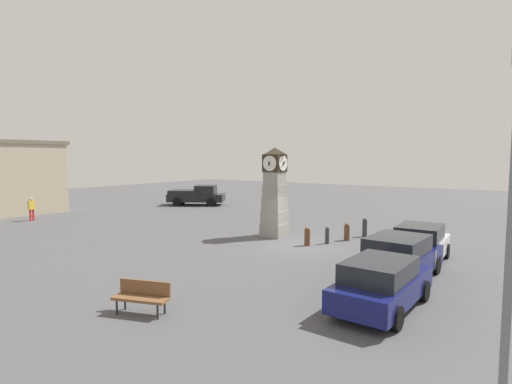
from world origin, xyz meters
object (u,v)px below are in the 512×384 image
(bollard_near_tower, at_px, (365,227))
(car_near_tower, at_px, (399,257))
(bollard_end_row, at_px, (307,236))
(street_lamp_near_road, at_px, (512,212))
(bollard_far_row, at_px, (327,235))
(clock_tower, at_px, (275,195))
(bollard_mid_row, at_px, (347,232))
(bench, at_px, (142,295))
(pickup_truck, at_px, (197,195))
(pedestrian_near_bench, at_px, (32,208))
(car_by_building, at_px, (420,243))
(car_navy_sedan, at_px, (382,283))

(bollard_near_tower, height_order, car_near_tower, car_near_tower)
(bollard_end_row, bearing_deg, street_lamp_near_road, -139.13)
(bollard_far_row, bearing_deg, bollard_end_row, 146.39)
(clock_tower, bearing_deg, street_lamp_near_road, -134.67)
(bollard_mid_row, bearing_deg, bollard_near_tower, -16.50)
(street_lamp_near_road, bearing_deg, bench, 91.66)
(clock_tower, xyz_separation_m, bollard_mid_row, (1.22, -3.79, -1.86))
(clock_tower, relative_size, pickup_truck, 0.90)
(bollard_far_row, height_order, pedestrian_near_bench, pedestrian_near_bench)
(bollard_near_tower, bearing_deg, bollard_end_row, 157.27)
(clock_tower, bearing_deg, bench, -166.52)
(bollard_far_row, distance_m, bench, 11.48)
(bollard_far_row, distance_m, car_by_building, 4.90)
(bollard_near_tower, distance_m, bollard_end_row, 4.17)
(car_near_tower, height_order, pedestrian_near_bench, pedestrian_near_bench)
(clock_tower, xyz_separation_m, pedestrian_near_bench, (-4.92, 16.97, -1.41))
(bollard_mid_row, relative_size, bollard_end_row, 0.98)
(clock_tower, height_order, bench, clock_tower)
(bench, bearing_deg, pedestrian_near_bench, 71.29)
(pickup_truck, bearing_deg, bollard_far_row, -116.85)
(car_near_tower, distance_m, car_by_building, 2.89)
(car_near_tower, bearing_deg, bollard_mid_row, 37.63)
(car_by_building, bearing_deg, street_lamp_near_road, -161.08)
(bollard_far_row, height_order, bench, bench)
(car_navy_sedan, height_order, street_lamp_near_road, street_lamp_near_road)
(clock_tower, height_order, pickup_truck, clock_tower)
(car_navy_sedan, relative_size, pickup_truck, 0.78)
(car_near_tower, relative_size, car_by_building, 1.11)
(car_by_building, distance_m, street_lamp_near_road, 11.03)
(car_by_building, xyz_separation_m, pedestrian_near_bench, (-3.67, 25.00, 0.12))
(bollard_end_row, xyz_separation_m, pickup_truck, (9.63, 16.46, 0.45))
(car_navy_sedan, height_order, car_by_building, car_by_building)
(bench, bearing_deg, pickup_truck, 39.54)
(clock_tower, xyz_separation_m, bench, (-11.61, -2.78, -1.81))
(bench, distance_m, pedestrian_near_bench, 20.86)
(bollard_near_tower, xyz_separation_m, pickup_truck, (5.78, 18.07, 0.41))
(car_near_tower, bearing_deg, bollard_near_tower, 28.19)
(clock_tower, xyz_separation_m, car_by_building, (-1.25, -8.03, -1.53))
(clock_tower, height_order, bollard_mid_row, clock_tower)
(car_navy_sedan, height_order, pedestrian_near_bench, pedestrian_near_bench)
(bollard_mid_row, distance_m, pickup_truck, 19.08)
(car_navy_sedan, bearing_deg, clock_tower, 48.12)
(clock_tower, relative_size, street_lamp_near_road, 0.81)
(bollard_far_row, relative_size, street_lamp_near_road, 0.14)
(bollard_mid_row, height_order, car_near_tower, car_near_tower)
(bench, bearing_deg, bollard_mid_row, -4.49)
(bench, height_order, street_lamp_near_road, street_lamp_near_road)
(bollard_mid_row, bearing_deg, bollard_far_row, 159.17)
(car_navy_sedan, bearing_deg, bollard_near_tower, 21.73)
(bollard_mid_row, relative_size, bollard_far_row, 1.05)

